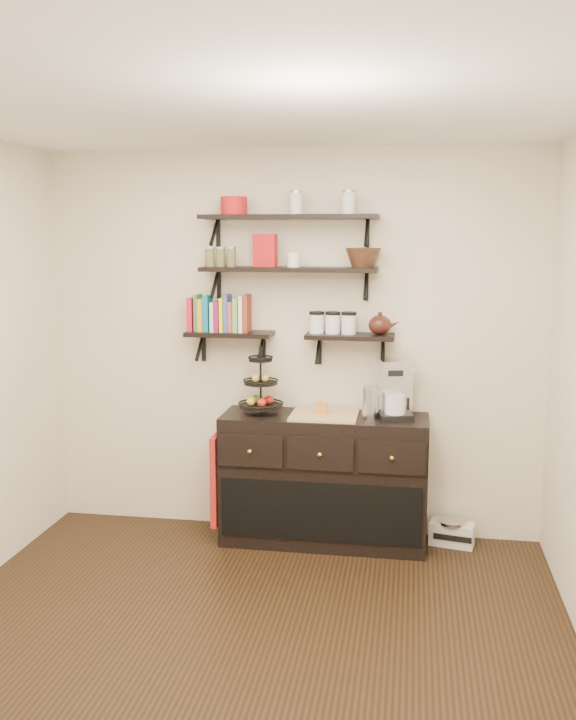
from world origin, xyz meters
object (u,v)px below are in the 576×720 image
at_px(sideboard, 324,479).
at_px(radio, 452,533).
at_px(fruit_stand, 261,392).
at_px(coffee_maker, 396,390).

bearing_deg(sideboard, radio, 5.42).
height_order(sideboard, radio, sideboard).
height_order(fruit_stand, radio, fruit_stand).
relative_size(coffee_maker, radio, 1.25).
bearing_deg(radio, sideboard, -163.41).
xyz_separation_m(coffee_maker, radio, (0.41, 0.06, -1.00)).
bearing_deg(fruit_stand, coffee_maker, 1.53).
height_order(coffee_maker, radio, coffee_maker).
distance_m(sideboard, coffee_maker, 0.80).
distance_m(fruit_stand, coffee_maker, 0.91).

